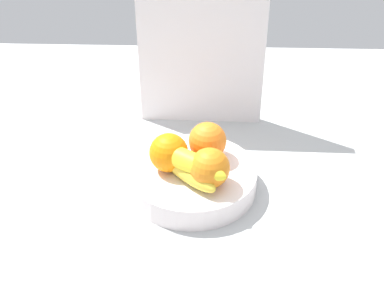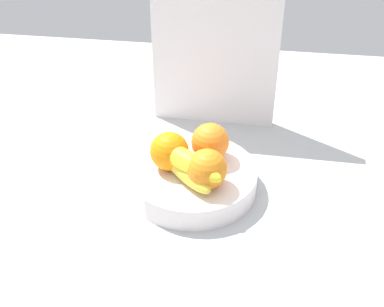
{
  "view_description": "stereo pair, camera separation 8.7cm",
  "coord_description": "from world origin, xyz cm",
  "px_view_note": "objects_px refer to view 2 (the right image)",
  "views": [
    {
      "loc": [
        5.7,
        -78.85,
        63.19
      ],
      "look_at": [
        2.68,
        -0.5,
        8.62
      ],
      "focal_mm": 47.89,
      "sensor_mm": 36.0,
      "label": 1
    },
    {
      "loc": [
        14.41,
        -78.02,
        63.19
      ],
      "look_at": [
        2.68,
        -0.5,
        8.62
      ],
      "focal_mm": 47.89,
      "sensor_mm": 36.0,
      "label": 2
    }
  ],
  "objects_px": {
    "cutting_board": "(215,49)",
    "banana_bunch": "(185,164)",
    "fruit_bowl": "(192,180)",
    "orange_center": "(207,169)",
    "orange_front_right": "(169,152)",
    "orange_front_left": "(210,142)"
  },
  "relations": [
    {
      "from": "cutting_board",
      "to": "banana_bunch",
      "type": "bearing_deg",
      "value": -92.96
    },
    {
      "from": "fruit_bowl",
      "to": "orange_center",
      "type": "bearing_deg",
      "value": -50.65
    },
    {
      "from": "orange_center",
      "to": "cutting_board",
      "type": "bearing_deg",
      "value": 94.19
    },
    {
      "from": "orange_center",
      "to": "fruit_bowl",
      "type": "bearing_deg",
      "value": 129.35
    },
    {
      "from": "orange_center",
      "to": "banana_bunch",
      "type": "xyz_separation_m",
      "value": [
        -0.04,
        0.02,
        -0.01
      ]
    },
    {
      "from": "orange_center",
      "to": "banana_bunch",
      "type": "relative_size",
      "value": 0.46
    },
    {
      "from": "orange_center",
      "to": "cutting_board",
      "type": "relative_size",
      "value": 0.21
    },
    {
      "from": "orange_front_left",
      "to": "banana_bunch",
      "type": "xyz_separation_m",
      "value": [
        -0.04,
        -0.07,
        -0.01
      ]
    },
    {
      "from": "fruit_bowl",
      "to": "banana_bunch",
      "type": "distance_m",
      "value": 0.06
    },
    {
      "from": "fruit_bowl",
      "to": "orange_center",
      "type": "distance_m",
      "value": 0.08
    },
    {
      "from": "orange_front_right",
      "to": "cutting_board",
      "type": "relative_size",
      "value": 0.21
    },
    {
      "from": "orange_front_right",
      "to": "orange_center",
      "type": "relative_size",
      "value": 1.0
    },
    {
      "from": "fruit_bowl",
      "to": "orange_front_left",
      "type": "xyz_separation_m",
      "value": [
        0.03,
        0.05,
        0.06
      ]
    },
    {
      "from": "fruit_bowl",
      "to": "orange_center",
      "type": "height_order",
      "value": "orange_center"
    },
    {
      "from": "banana_bunch",
      "to": "orange_front_right",
      "type": "bearing_deg",
      "value": 143.35
    },
    {
      "from": "orange_front_left",
      "to": "cutting_board",
      "type": "distance_m",
      "value": 0.24
    },
    {
      "from": "banana_bunch",
      "to": "fruit_bowl",
      "type": "bearing_deg",
      "value": 67.76
    },
    {
      "from": "fruit_bowl",
      "to": "orange_front_right",
      "type": "distance_m",
      "value": 0.07
    },
    {
      "from": "orange_center",
      "to": "orange_front_left",
      "type": "bearing_deg",
      "value": 93.17
    },
    {
      "from": "orange_front_right",
      "to": "cutting_board",
      "type": "height_order",
      "value": "cutting_board"
    },
    {
      "from": "fruit_bowl",
      "to": "cutting_board",
      "type": "xyz_separation_m",
      "value": [
        0.01,
        0.27,
        0.16
      ]
    },
    {
      "from": "fruit_bowl",
      "to": "banana_bunch",
      "type": "height_order",
      "value": "banana_bunch"
    }
  ]
}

